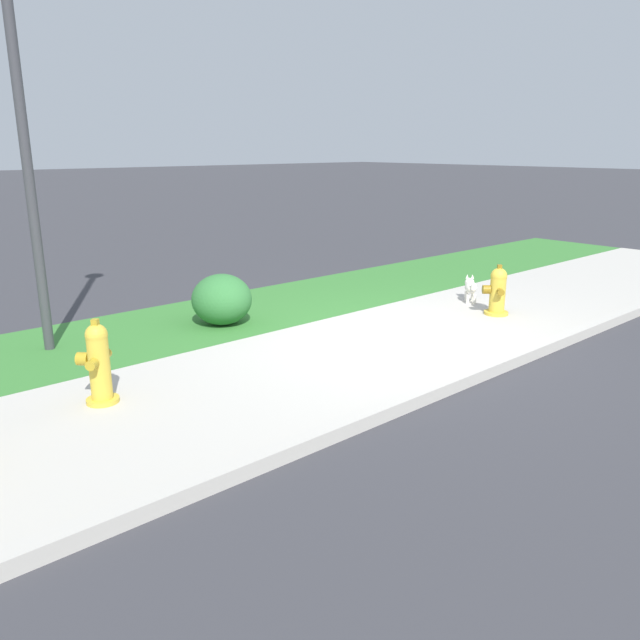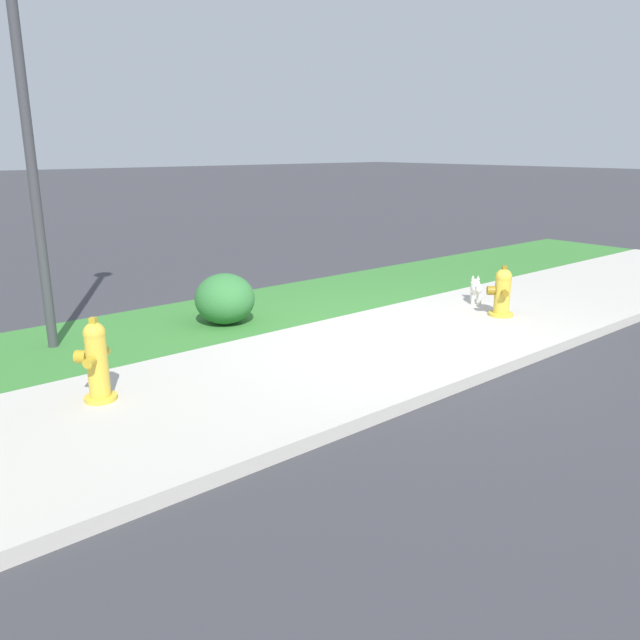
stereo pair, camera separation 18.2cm
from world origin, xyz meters
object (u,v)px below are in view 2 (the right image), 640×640
object	(u,v)px
small_white_dog	(476,288)
shrub_bush_far_verge	(225,299)
fire_hydrant_near_corner	(97,361)
fire_hydrant_by_grass_verge	(502,292)
street_lamp	(18,55)

from	to	relation	value
small_white_dog	shrub_bush_far_verge	distance (m)	3.69
fire_hydrant_near_corner	fire_hydrant_by_grass_verge	bearing A→B (deg)	-50.20
fire_hydrant_near_corner	street_lamp	world-z (taller)	street_lamp
fire_hydrant_by_grass_verge	street_lamp	bearing A→B (deg)	107.59
fire_hydrant_by_grass_verge	fire_hydrant_near_corner	xyz separation A→B (m)	(-5.30, 0.63, 0.05)
fire_hydrant_by_grass_verge	shrub_bush_far_verge	distance (m)	3.71
fire_hydrant_near_corner	shrub_bush_far_verge	bearing A→B (deg)	-10.06
fire_hydrant_by_grass_verge	street_lamp	world-z (taller)	street_lamp
fire_hydrant_near_corner	street_lamp	size ratio (longest dim) A/B	0.17
fire_hydrant_by_grass_verge	small_white_dog	world-z (taller)	fire_hydrant_by_grass_verge
fire_hydrant_by_grass_verge	small_white_dog	size ratio (longest dim) A/B	1.75
small_white_dog	street_lamp	world-z (taller)	street_lamp
fire_hydrant_by_grass_verge	fire_hydrant_near_corner	distance (m)	5.34
fire_hydrant_by_grass_verge	street_lamp	size ratio (longest dim) A/B	0.15
fire_hydrant_near_corner	shrub_bush_far_verge	size ratio (longest dim) A/B	1.02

